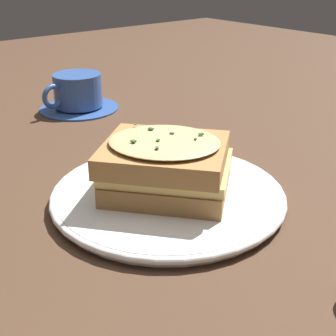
# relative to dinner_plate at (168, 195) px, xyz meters

# --- Properties ---
(ground_plane) EXTENTS (2.40, 2.40, 0.00)m
(ground_plane) POSITION_rel_dinner_plate_xyz_m (-0.02, -0.01, -0.01)
(ground_plane) COLOR #473021
(dinner_plate) EXTENTS (0.27, 0.27, 0.01)m
(dinner_plate) POSITION_rel_dinner_plate_xyz_m (0.00, 0.00, 0.00)
(dinner_plate) COLOR white
(dinner_plate) RESTS_ON ground_plane
(sandwich) EXTENTS (0.18, 0.18, 0.07)m
(sandwich) POSITION_rel_dinner_plate_xyz_m (-0.00, 0.00, 0.04)
(sandwich) COLOR #A37542
(sandwich) RESTS_ON dinner_plate
(teacup_with_saucer) EXTENTS (0.14, 0.15, 0.07)m
(teacup_with_saucer) POSITION_rel_dinner_plate_xyz_m (0.37, -0.10, 0.02)
(teacup_with_saucer) COLOR #33569E
(teacup_with_saucer) RESTS_ON ground_plane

